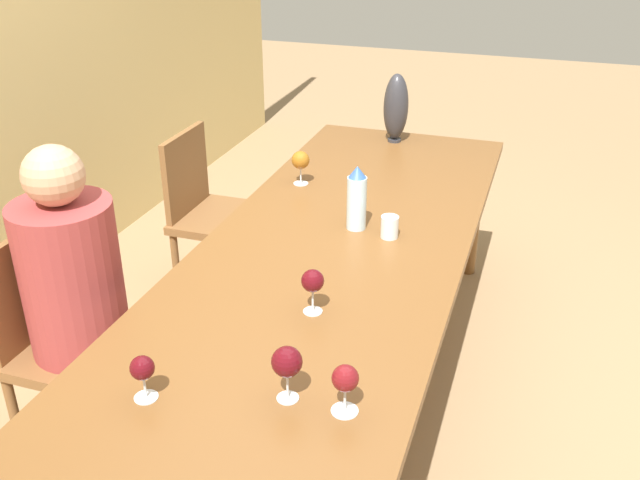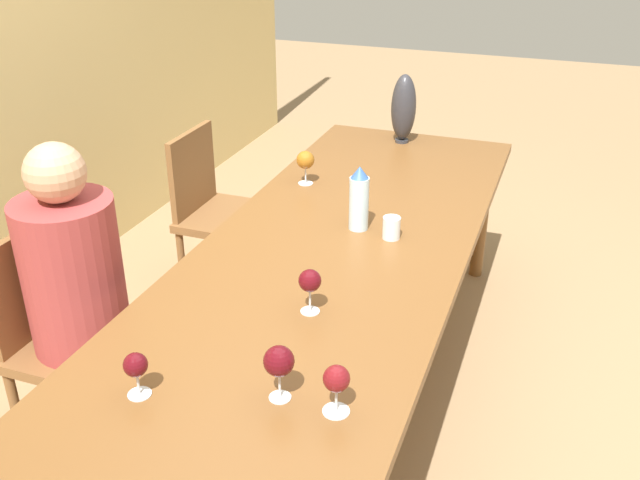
{
  "view_description": "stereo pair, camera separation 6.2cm",
  "coord_description": "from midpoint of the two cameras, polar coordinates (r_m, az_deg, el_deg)",
  "views": [
    {
      "loc": [
        -2.2,
        -0.7,
        1.94
      ],
      "look_at": [
        -0.12,
        0.0,
        0.83
      ],
      "focal_mm": 40.0,
      "sensor_mm": 36.0,
      "label": 1
    },
    {
      "loc": [
        -2.18,
        -0.75,
        1.94
      ],
      "look_at": [
        -0.12,
        0.0,
        0.83
      ],
      "focal_mm": 40.0,
      "sensor_mm": 36.0,
      "label": 2
    }
  ],
  "objects": [
    {
      "name": "chair_far",
      "position": [
        3.56,
        -9.04,
        2.34
      ],
      "size": [
        0.44,
        0.44,
        0.87
      ],
      "color": "brown",
      "rests_on": "ground_plane"
    },
    {
      "name": "water_bottle",
      "position": [
        2.72,
        2.3,
        3.34
      ],
      "size": [
        0.08,
        0.08,
        0.26
      ],
      "color": "silver",
      "rests_on": "dining_table"
    },
    {
      "name": "dining_table",
      "position": [
        2.63,
        0.14,
        -2.01
      ],
      "size": [
        2.88,
        0.96,
        0.73
      ],
      "color": "brown",
      "rests_on": "ground_plane"
    },
    {
      "name": "water_tumbler",
      "position": [
        2.69,
        4.93,
        1.05
      ],
      "size": [
        0.07,
        0.07,
        0.09
      ],
      "color": "silver",
      "rests_on": "dining_table"
    },
    {
      "name": "ground_plane",
      "position": [
        3.01,
        0.13,
        -13.3
      ],
      "size": [
        14.0,
        14.0,
        0.0
      ],
      "primitive_type": "plane",
      "color": "#937551"
    },
    {
      "name": "wine_glass_3",
      "position": [
        1.84,
        -3.65,
        -9.77
      ],
      "size": [
        0.08,
        0.08,
        0.16
      ],
      "color": "silver",
      "rests_on": "dining_table"
    },
    {
      "name": "wine_glass_1",
      "position": [
        1.8,
        1.03,
        -11.13
      ],
      "size": [
        0.07,
        0.07,
        0.14
      ],
      "color": "silver",
      "rests_on": "dining_table"
    },
    {
      "name": "person_near",
      "position": [
        2.59,
        -19.35,
        -4.73
      ],
      "size": [
        0.34,
        0.34,
        1.21
      ],
      "color": "#2D2D38",
      "rests_on": "ground_plane"
    },
    {
      "name": "chair_near",
      "position": [
        2.72,
        -20.16,
        -7.43
      ],
      "size": [
        0.44,
        0.44,
        0.87
      ],
      "color": "brown",
      "rests_on": "ground_plane"
    },
    {
      "name": "vase",
      "position": [
        3.7,
        5.61,
        10.53
      ],
      "size": [
        0.13,
        0.13,
        0.35
      ],
      "color": "#2D2D33",
      "rests_on": "dining_table"
    },
    {
      "name": "wine_glass_2",
      "position": [
        3.15,
        -2.13,
        6.36
      ],
      "size": [
        0.08,
        0.08,
        0.15
      ],
      "color": "silver",
      "rests_on": "dining_table"
    },
    {
      "name": "wine_glass_4",
      "position": [
        2.19,
        -1.41,
        -3.37
      ],
      "size": [
        0.07,
        0.07,
        0.15
      ],
      "color": "silver",
      "rests_on": "dining_table"
    },
    {
      "name": "wine_glass_0",
      "position": [
        1.91,
        -14.95,
        -9.98
      ],
      "size": [
        0.06,
        0.06,
        0.13
      ],
      "color": "silver",
      "rests_on": "dining_table"
    }
  ]
}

